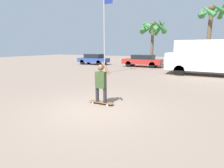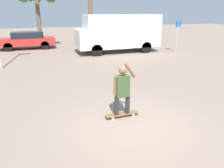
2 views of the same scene
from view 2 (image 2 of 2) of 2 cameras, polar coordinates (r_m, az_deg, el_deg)
name	(u,v)px [view 2 (image 2 of 2)]	position (r m, az deg, el deg)	size (l,w,h in m)	color
ground_plane	(132,125)	(6.44, 5.30, -10.51)	(80.00, 80.00, 0.00)	gray
skateboard	(122,114)	(6.83, 2.63, -7.88)	(1.04, 0.24, 0.09)	brown
person_skateboarder	(122,88)	(6.49, 2.73, -0.98)	(0.69, 0.24, 1.62)	#28282D
camper_van	(119,32)	(17.34, 1.91, 13.48)	(6.38, 2.28, 2.84)	black
parked_car_red	(27,40)	(20.16, -21.33, 10.70)	(4.59, 1.75, 1.43)	black
street_sign	(177,32)	(18.00, 16.74, 12.82)	(0.44, 0.06, 2.38)	#B7B7BC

